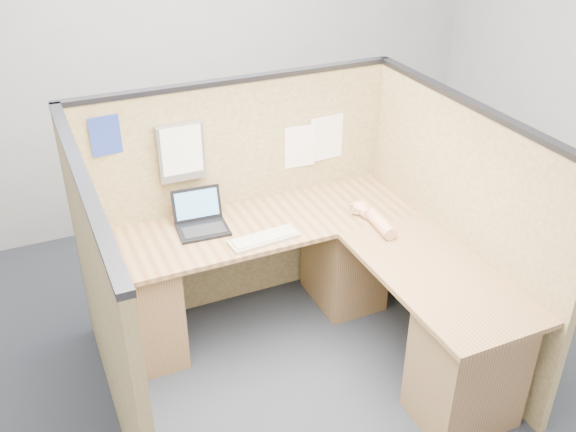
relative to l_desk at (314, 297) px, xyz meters
name	(u,v)px	position (x,y,z in m)	size (l,w,h in m)	color
floor	(306,388)	(-0.18, -0.29, -0.39)	(5.00, 5.00, 0.00)	#20242D
wall_back	(178,47)	(-0.18, 1.96, 1.01)	(5.00, 5.00, 0.00)	gray
cubicle_partitions	(275,238)	(-0.18, 0.14, 0.38)	(2.06, 1.83, 1.53)	brown
l_desk	(314,297)	(0.00, 0.00, 0.00)	(1.95, 1.75, 0.73)	brown
laptop	(200,219)	(-0.52, 0.49, 0.39)	(0.31, 0.30, 0.21)	black
keyboard	(264,239)	(-0.23, 0.20, 0.35)	(0.41, 0.17, 0.03)	tan
mouse	(360,210)	(0.43, 0.24, 0.36)	(0.11, 0.07, 0.05)	silver
hand_forearm	(374,218)	(0.44, 0.10, 0.38)	(0.12, 0.41, 0.09)	tan
blue_poster	(105,136)	(-0.95, 0.68, 0.92)	(0.17, 0.00, 0.23)	navy
american_flag	(174,146)	(-0.58, 0.67, 0.80)	(0.22, 0.01, 0.38)	olive
file_holder	(181,152)	(-0.55, 0.66, 0.76)	(0.27, 0.05, 0.35)	slate
paper_left	(298,147)	(0.21, 0.68, 0.65)	(0.22, 0.00, 0.28)	white
paper_right	(326,138)	(0.41, 0.68, 0.67)	(0.23, 0.00, 0.29)	white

